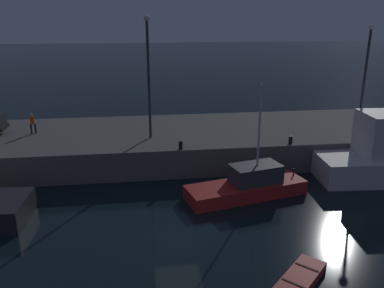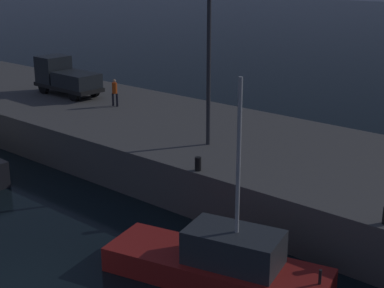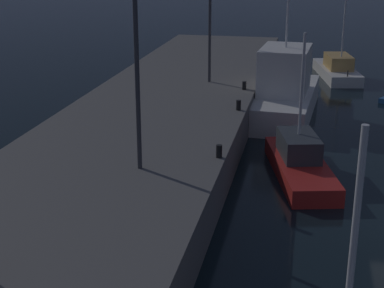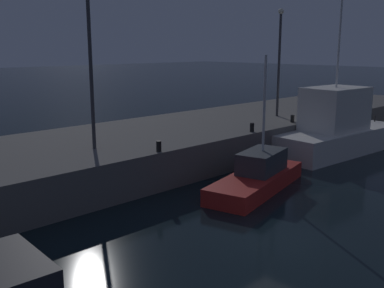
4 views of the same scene
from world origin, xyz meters
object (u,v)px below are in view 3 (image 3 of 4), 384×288
fishing_trawler_green (300,162)px  lamp_post_east (210,11)px  fishing_trawler_red (284,91)px  bollard_west (239,105)px  bollard_central (244,86)px  fishing_boat_orange (337,69)px  lamp_post_west (136,47)px  bollard_east (219,151)px

fishing_trawler_green → lamp_post_east: bearing=31.1°
fishing_trawler_red → bollard_west: (-7.04, 2.31, 0.71)m
fishing_trawler_red → bollard_west: fishing_trawler_red is taller
fishing_trawler_green → bollard_central: (9.31, 4.03, 1.70)m
fishing_boat_orange → fishing_trawler_green: bearing=174.0°
fishing_trawler_red → fishing_trawler_green: bearing=-172.7°
lamp_post_east → bollard_west: lamp_post_east is taller
bollard_west → fishing_trawler_green: bearing=-137.8°
bollard_west → lamp_post_east: bearing=23.0°
lamp_post_west → lamp_post_east: bearing=-0.1°
fishing_boat_orange → bollard_central: (-15.35, 6.60, 1.69)m
lamp_post_west → bollard_west: size_ratio=15.38×
lamp_post_west → lamp_post_east: (17.24, -0.02, -0.36)m
fishing_boat_orange → lamp_post_east: size_ratio=1.07×
fishing_trawler_red → lamp_post_west: size_ratio=1.29×
fishing_trawler_green → bollard_west: fishing_trawler_green is taller
fishing_trawler_green → bollard_east: 5.69m
fishing_trawler_red → fishing_boat_orange: size_ratio=1.31×
fishing_trawler_red → bollard_east: 15.42m
lamp_post_east → bollard_east: 16.20m
lamp_post_east → bollard_west: bearing=-157.0°
bollard_west → fishing_boat_orange: bearing=-17.1°
fishing_trawler_green → fishing_boat_orange: bearing=-6.0°
bollard_central → bollard_east: (-13.37, -0.43, 0.02)m
lamp_post_east → bollard_central: lamp_post_east is taller
fishing_trawler_red → bollard_east: size_ratio=19.98×
fishing_trawler_red → bollard_central: (-1.88, 2.58, 0.69)m
fishing_boat_orange → bollard_central: bearing=156.7°
bollard_central → bollard_east: bollard_east is taller
fishing_trawler_green → lamp_post_west: 11.28m
fishing_boat_orange → lamp_post_west: bearing=163.1°
fishing_trawler_red → fishing_trawler_green: fishing_trawler_red is taller
bollard_east → fishing_boat_orange: bearing=-12.1°
bollard_west → bollard_east: bearing=-178.9°
bollard_west → bollard_central: (5.16, 0.27, -0.02)m
fishing_boat_orange → lamp_post_west: (-30.74, 9.32, 6.66)m
bollard_west → bollard_central: size_ratio=1.07×
fishing_trawler_red → lamp_post_west: bearing=162.9°
bollard_central → bollard_east: bearing=-178.2°
fishing_trawler_red → bollard_east: bearing=172.0°
lamp_post_west → bollard_west: lamp_post_west is taller
bollard_west → bollard_east: size_ratio=1.00×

